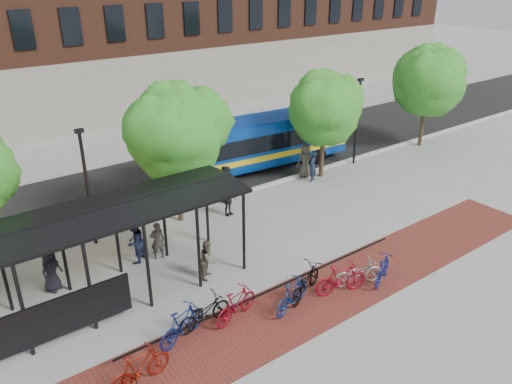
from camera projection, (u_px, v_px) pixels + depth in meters
ground at (274, 229)px, 22.73m from camera, size 160.00×160.00×0.00m
asphalt_street at (188, 175)px, 28.58m from camera, size 160.00×8.00×0.01m
curb at (226, 197)px, 25.63m from camera, size 160.00×0.25×0.12m
brick_strip at (317, 298)px, 18.00m from camera, size 24.00×3.00×0.01m
bike_rack_rail at (274, 299)px, 17.95m from camera, size 12.00×0.05×0.95m
bus_shelter at (95, 225)px, 16.73m from camera, size 10.60×3.07×3.60m
tree_b at (176, 128)px, 21.75m from camera, size 5.15×4.20×6.47m
tree_c at (325, 106)px, 26.80m from camera, size 4.66×3.80×5.92m
tree_d at (429, 77)px, 31.51m from camera, size 5.39×4.40×6.55m
lamp_post_left at (87, 185)px, 20.43m from camera, size 0.35×0.20×5.12m
lamp_post_right at (357, 119)px, 29.10m from camera, size 0.35×0.20×5.12m
bus at (258, 140)px, 28.77m from camera, size 11.38×3.52×3.02m
bike_1 at (139, 368)px, 14.06m from camera, size 2.03×0.80×1.19m
bike_3 at (182, 324)px, 15.78m from camera, size 2.08×1.17×1.20m
bike_4 at (204, 312)px, 16.43m from camera, size 2.05×0.84×1.06m
bike_5 at (236, 304)px, 16.72m from camera, size 2.01×1.00×1.16m
bike_7 at (292, 295)px, 17.21m from camera, size 2.00×1.09×1.16m
bike_8 at (306, 282)px, 17.94m from camera, size 2.28×1.56×1.13m
bike_9 at (341, 279)px, 18.03m from camera, size 2.10×1.13×1.21m
bike_10 at (358, 272)px, 18.59m from camera, size 2.04×1.24×1.01m
bike_11 at (383, 269)px, 18.74m from camera, size 1.81×1.19×1.06m
pedestrian_0 at (51, 269)px, 18.11m from camera, size 1.03×0.95×1.77m
pedestrian_1 at (157, 241)px, 20.12m from camera, size 0.66×0.50×1.63m
pedestrian_2 at (135, 242)px, 19.83m from camera, size 1.14×1.08×1.85m
pedestrian_4 at (228, 200)px, 23.68m from camera, size 0.93×0.46×1.54m
pedestrian_5 at (226, 184)px, 25.06m from camera, size 1.81×1.31×1.89m
pedestrian_6 at (305, 161)px, 27.94m from camera, size 1.05×0.82×1.91m
pedestrian_7 at (312, 166)px, 27.44m from camera, size 0.75×0.68×1.73m
pedestrian_8 at (208, 259)px, 18.91m from camera, size 0.96×0.94×1.55m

